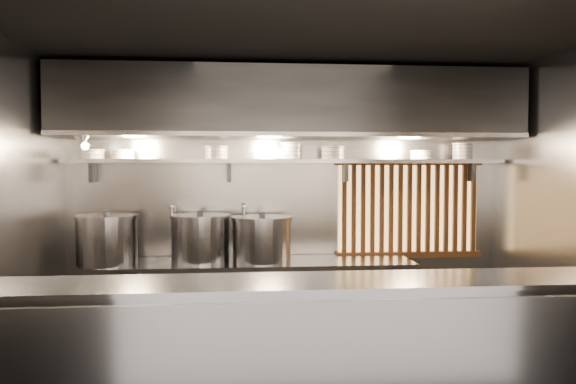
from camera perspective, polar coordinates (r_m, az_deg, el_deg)
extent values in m
plane|color=black|center=(4.48, 1.66, 15.15)|extent=(4.50, 4.50, 0.00)
plane|color=gray|center=(5.88, -0.14, -1.55)|extent=(4.50, 0.00, 4.50)
plane|color=gray|center=(4.69, -26.86, -2.90)|extent=(0.00, 3.00, 3.00)
plane|color=gray|center=(5.17, 27.24, -2.42)|extent=(0.00, 3.00, 3.00)
cube|color=#9E9EA3|center=(3.66, 3.51, -17.81)|extent=(4.50, 0.50, 1.10)
cube|color=#9E9EA3|center=(3.51, 3.53, -9.12)|extent=(4.50, 0.56, 0.03)
cube|color=#9E9EA3|center=(5.65, -2.89, -11.51)|extent=(3.00, 0.70, 0.90)
cube|color=#9E9EA3|center=(5.69, 0.02, 3.15)|extent=(4.40, 0.34, 0.04)
cube|color=#2D2D30|center=(5.50, 0.24, 8.85)|extent=(4.40, 0.80, 0.65)
cube|color=#9E9EA3|center=(5.08, 0.68, 5.92)|extent=(4.40, 0.03, 0.04)
cube|color=#F4C06D|center=(6.12, 12.10, -1.64)|extent=(1.50, 0.02, 0.92)
cube|color=brown|center=(6.05, 12.28, 2.96)|extent=(1.56, 0.06, 0.06)
cube|color=brown|center=(6.13, 12.19, -6.25)|extent=(1.56, 0.06, 0.06)
cube|color=brown|center=(5.90, 5.74, -1.75)|extent=(0.04, 0.04, 0.92)
cube|color=brown|center=(5.92, 6.69, -1.74)|extent=(0.04, 0.04, 0.92)
cube|color=brown|center=(5.94, 7.63, -1.73)|extent=(0.04, 0.04, 0.92)
cube|color=brown|center=(5.96, 8.57, -1.72)|extent=(0.04, 0.04, 0.92)
cube|color=brown|center=(5.99, 9.50, -1.71)|extent=(0.04, 0.04, 0.92)
cube|color=brown|center=(6.01, 10.42, -1.69)|extent=(0.04, 0.04, 0.92)
cube|color=brown|center=(6.04, 11.33, -1.68)|extent=(0.04, 0.04, 0.92)
cube|color=brown|center=(6.07, 12.24, -1.67)|extent=(0.04, 0.04, 0.92)
cube|color=brown|center=(6.10, 13.13, -1.66)|extent=(0.04, 0.04, 0.92)
cube|color=brown|center=(6.13, 14.02, -1.65)|extent=(0.04, 0.04, 0.92)
cube|color=brown|center=(6.17, 14.90, -1.63)|extent=(0.04, 0.04, 0.92)
cube|color=brown|center=(6.20, 15.77, -1.62)|extent=(0.04, 0.04, 0.92)
cube|color=brown|center=(6.24, 16.62, -1.61)|extent=(0.04, 0.04, 0.92)
cube|color=brown|center=(6.28, 17.47, -1.59)|extent=(0.04, 0.04, 0.92)
cube|color=brown|center=(6.32, 18.31, -1.58)|extent=(0.04, 0.04, 0.92)
cylinder|color=silver|center=(5.86, -11.39, -3.68)|extent=(0.03, 0.03, 0.48)
sphere|color=silver|center=(5.84, -11.41, -1.34)|extent=(0.04, 0.04, 0.04)
cylinder|color=silver|center=(5.71, -11.55, -1.43)|extent=(0.03, 0.26, 0.03)
sphere|color=silver|center=(5.58, -11.70, -1.52)|extent=(0.04, 0.04, 0.04)
cylinder|color=silver|center=(5.58, -11.69, -2.24)|extent=(0.03, 0.03, 0.14)
cylinder|color=silver|center=(5.83, -4.52, -3.67)|extent=(0.03, 0.03, 0.48)
sphere|color=silver|center=(5.80, -4.52, -1.32)|extent=(0.04, 0.04, 0.04)
cylinder|color=silver|center=(5.68, -4.51, -1.41)|extent=(0.03, 0.26, 0.03)
sphere|color=silver|center=(5.55, -4.49, -1.50)|extent=(0.04, 0.04, 0.04)
cylinder|color=silver|center=(5.55, -4.48, -2.22)|extent=(0.03, 0.03, 0.14)
cone|color=#9E9EA3|center=(5.37, -20.17, 5.04)|extent=(0.25, 0.27, 0.20)
sphere|color=#FFE0B2|center=(5.34, -19.90, 4.42)|extent=(0.07, 0.07, 0.07)
cylinder|color=#2D2D30|center=(5.47, -19.91, 5.84)|extent=(0.02, 0.22, 0.02)
cylinder|color=#2D2D30|center=(5.56, -0.89, 4.81)|extent=(0.01, 0.01, 0.12)
sphere|color=#FFE0B2|center=(5.56, -0.89, 3.98)|extent=(0.09, 0.09, 0.09)
cylinder|color=#9E9EA3|center=(5.61, -17.91, -4.77)|extent=(0.65, 0.65, 0.44)
cylinder|color=#9E9EA3|center=(5.58, -17.95, -2.38)|extent=(0.68, 0.68, 0.03)
cylinder|color=#2D2D30|center=(5.58, -17.95, -2.02)|extent=(0.06, 0.06, 0.04)
cylinder|color=#9E9EA3|center=(5.55, -8.91, -4.80)|extent=(0.64, 0.64, 0.43)
cylinder|color=#9E9EA3|center=(5.52, -8.93, -2.44)|extent=(0.68, 0.68, 0.03)
cylinder|color=#2D2D30|center=(5.52, -8.93, -2.08)|extent=(0.06, 0.06, 0.04)
cylinder|color=#9E9EA3|center=(5.50, -2.66, -4.94)|extent=(0.70, 0.70, 0.41)
cylinder|color=#9E9EA3|center=(5.47, -2.67, -2.66)|extent=(0.73, 0.73, 0.03)
cylinder|color=#2D2D30|center=(5.47, -2.67, -2.29)|extent=(0.06, 0.06, 0.04)
cylinder|color=silver|center=(5.83, -19.21, 3.38)|extent=(0.22, 0.22, 0.03)
cylinder|color=silver|center=(5.83, -19.22, 3.75)|extent=(0.22, 0.22, 0.03)
cylinder|color=silver|center=(5.83, -19.22, 4.03)|extent=(0.23, 0.23, 0.01)
cylinder|color=silver|center=(5.77, -16.37, 3.43)|extent=(0.22, 0.22, 0.03)
cylinder|color=silver|center=(5.77, -16.37, 3.81)|extent=(0.22, 0.22, 0.03)
cylinder|color=silver|center=(5.77, -16.38, 4.08)|extent=(0.23, 0.23, 0.01)
cylinder|color=silver|center=(5.66, -7.29, 3.53)|extent=(0.21, 0.21, 0.03)
cylinder|color=silver|center=(5.67, -7.29, 3.91)|extent=(0.21, 0.21, 0.03)
cylinder|color=silver|center=(5.67, -7.29, 4.30)|extent=(0.21, 0.21, 0.03)
cylinder|color=silver|center=(5.67, -7.30, 4.58)|extent=(0.23, 0.23, 0.01)
cylinder|color=silver|center=(5.69, 0.34, 3.55)|extent=(0.21, 0.21, 0.03)
cylinder|color=silver|center=(5.69, 0.34, 3.93)|extent=(0.21, 0.21, 0.03)
cylinder|color=silver|center=(5.69, 0.34, 4.31)|extent=(0.21, 0.21, 0.03)
cylinder|color=silver|center=(5.69, 0.34, 4.69)|extent=(0.21, 0.21, 0.03)
cylinder|color=silver|center=(5.69, 0.34, 4.98)|extent=(0.23, 0.23, 0.01)
cylinder|color=silver|center=(5.75, 4.56, 3.53)|extent=(0.23, 0.23, 0.03)
cylinder|color=silver|center=(5.75, 4.56, 3.91)|extent=(0.23, 0.23, 0.03)
cylinder|color=silver|center=(5.75, 4.56, 4.29)|extent=(0.23, 0.23, 0.03)
cylinder|color=silver|center=(5.75, 4.56, 4.57)|extent=(0.24, 0.24, 0.01)
cylinder|color=silver|center=(5.97, 13.33, 3.43)|extent=(0.22, 0.22, 0.03)
cylinder|color=silver|center=(5.98, 13.34, 3.80)|extent=(0.22, 0.22, 0.03)
cylinder|color=silver|center=(5.98, 13.34, 4.07)|extent=(0.23, 0.23, 0.01)
cylinder|color=silver|center=(6.13, 17.30, 3.36)|extent=(0.20, 0.20, 0.03)
cylinder|color=silver|center=(6.13, 17.30, 3.72)|extent=(0.20, 0.20, 0.03)
cylinder|color=silver|center=(6.13, 17.31, 4.07)|extent=(0.20, 0.20, 0.03)
cylinder|color=silver|center=(6.14, 17.31, 4.43)|extent=(0.20, 0.20, 0.03)
cylinder|color=silver|center=(6.14, 17.31, 4.69)|extent=(0.22, 0.22, 0.01)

